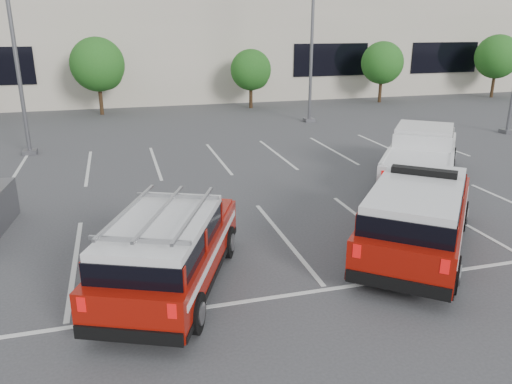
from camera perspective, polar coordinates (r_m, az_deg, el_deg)
The scene contains 12 objects.
ground at distance 13.62m, azimuth 3.29°, elevation -5.37°, with size 120.00×120.00×0.00m, color #3C3C3F.
stall_markings at distance 17.65m, azimuth -1.43°, elevation 0.36°, with size 23.00×15.00×0.01m, color silver.
convention_building at distance 43.84m, azimuth -10.54°, elevation 17.22°, with size 60.00×16.99×13.20m.
tree_mid_left at distance 33.90m, azimuth -17.50°, elevation 13.54°, with size 3.37×3.37×4.85m.
tree_mid_right at distance 35.16m, azimuth -0.47°, elevation 13.64°, with size 2.77×2.77×3.99m.
tree_right at distance 38.97m, azimuth 14.31°, elevation 13.96°, with size 3.07×3.07×4.42m.
tree_far_right at distance 44.73m, azimuth 25.87°, elevation 13.60°, with size 3.37×3.37×4.85m.
light_pole_left at distance 24.07m, azimuth -26.07°, elevation 15.99°, with size 0.90×0.60×10.24m.
light_pole_mid at distance 29.90m, azimuth 6.44°, elevation 17.81°, with size 0.90×0.60×10.24m.
fire_chief_suv at distance 13.16m, azimuth 17.89°, elevation -3.14°, with size 5.45×5.93×2.08m.
white_pickup at distance 19.32m, azimuth 18.31°, elevation 3.43°, with size 5.67×6.46×1.97m.
ladder_suv at distance 10.98m, azimuth -9.87°, elevation -7.17°, with size 3.83×5.45×2.00m.
Camera 1 is at (-4.11, -11.75, 5.51)m, focal length 35.00 mm.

